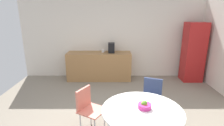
{
  "coord_description": "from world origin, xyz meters",
  "views": [
    {
      "loc": [
        -0.02,
        -2.86,
        2.13
      ],
      "look_at": [
        -0.0,
        1.26,
        0.95
      ],
      "focal_mm": 28.13,
      "sensor_mm": 36.0,
      "label": 1
    }
  ],
  "objects_px": {
    "round_table": "(141,116)",
    "coffee_maker": "(111,48)",
    "chair_navy": "(151,94)",
    "locker_cabinet": "(192,52)",
    "fruit_bowl": "(144,105)",
    "chair_coral": "(87,105)",
    "mug_white": "(102,51)"
  },
  "relations": [
    {
      "from": "round_table",
      "to": "coffee_maker",
      "type": "relative_size",
      "value": 3.84
    },
    {
      "from": "coffee_maker",
      "to": "chair_navy",
      "type": "bearing_deg",
      "value": -69.16
    },
    {
      "from": "round_table",
      "to": "chair_navy",
      "type": "xyz_separation_m",
      "value": [
        0.37,
        0.96,
        -0.1
      ]
    },
    {
      "from": "locker_cabinet",
      "to": "fruit_bowl",
      "type": "relative_size",
      "value": 9.22
    },
    {
      "from": "chair_navy",
      "to": "locker_cabinet",
      "type": "bearing_deg",
      "value": 50.38
    },
    {
      "from": "fruit_bowl",
      "to": "locker_cabinet",
      "type": "bearing_deg",
      "value": 55.64
    },
    {
      "from": "locker_cabinet",
      "to": "chair_coral",
      "type": "distance_m",
      "value": 3.98
    },
    {
      "from": "chair_navy",
      "to": "coffee_maker",
      "type": "xyz_separation_m",
      "value": [
        -0.84,
        2.21,
        0.54
      ]
    },
    {
      "from": "mug_white",
      "to": "coffee_maker",
      "type": "xyz_separation_m",
      "value": [
        0.27,
        -0.04,
        0.11
      ]
    },
    {
      "from": "chair_navy",
      "to": "round_table",
      "type": "bearing_deg",
      "value": -110.87
    },
    {
      "from": "coffee_maker",
      "to": "mug_white",
      "type": "bearing_deg",
      "value": 170.92
    },
    {
      "from": "round_table",
      "to": "mug_white",
      "type": "distance_m",
      "value": 3.32
    },
    {
      "from": "chair_navy",
      "to": "chair_coral",
      "type": "xyz_separation_m",
      "value": [
        -1.26,
        -0.45,
        0.0
      ]
    },
    {
      "from": "locker_cabinet",
      "to": "mug_white",
      "type": "bearing_deg",
      "value": 177.13
    },
    {
      "from": "locker_cabinet",
      "to": "chair_coral",
      "type": "height_order",
      "value": "locker_cabinet"
    },
    {
      "from": "round_table",
      "to": "fruit_bowl",
      "type": "height_order",
      "value": "fruit_bowl"
    },
    {
      "from": "mug_white",
      "to": "coffee_maker",
      "type": "bearing_deg",
      "value": -9.08
    },
    {
      "from": "round_table",
      "to": "chair_navy",
      "type": "relative_size",
      "value": 1.48
    },
    {
      "from": "round_table",
      "to": "chair_coral",
      "type": "relative_size",
      "value": 1.48
    },
    {
      "from": "locker_cabinet",
      "to": "chair_coral",
      "type": "relative_size",
      "value": 2.24
    },
    {
      "from": "fruit_bowl",
      "to": "coffee_maker",
      "type": "bearing_deg",
      "value": 99.22
    },
    {
      "from": "mug_white",
      "to": "round_table",
      "type": "bearing_deg",
      "value": -76.92
    },
    {
      "from": "round_table",
      "to": "mug_white",
      "type": "relative_size",
      "value": 9.52
    },
    {
      "from": "locker_cabinet",
      "to": "coffee_maker",
      "type": "bearing_deg",
      "value": 177.79
    },
    {
      "from": "mug_white",
      "to": "chair_navy",
      "type": "bearing_deg",
      "value": -63.68
    },
    {
      "from": "chair_navy",
      "to": "mug_white",
      "type": "relative_size",
      "value": 6.43
    },
    {
      "from": "locker_cabinet",
      "to": "chair_coral",
      "type": "xyz_separation_m",
      "value": [
        -3.01,
        -2.56,
        -0.41
      ]
    },
    {
      "from": "fruit_bowl",
      "to": "mug_white",
      "type": "xyz_separation_m",
      "value": [
        -0.78,
        3.19,
        0.16
      ]
    },
    {
      "from": "fruit_bowl",
      "to": "coffee_maker",
      "type": "distance_m",
      "value": 3.19
    },
    {
      "from": "locker_cabinet",
      "to": "round_table",
      "type": "xyz_separation_m",
      "value": [
        -2.12,
        -3.08,
        -0.31
      ]
    },
    {
      "from": "chair_navy",
      "to": "coffee_maker",
      "type": "relative_size",
      "value": 2.59
    },
    {
      "from": "chair_coral",
      "to": "fruit_bowl",
      "type": "height_order",
      "value": "fruit_bowl"
    }
  ]
}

